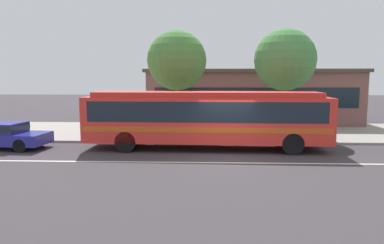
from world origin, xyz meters
The scene contains 10 objects.
ground_plane centered at (0.00, 0.00, 0.00)m, with size 120.00×120.00×0.00m, color #3D363C.
sidewalk_slab centered at (0.00, 7.40, 0.06)m, with size 60.00×8.00×0.12m, color #9D938D.
lane_stripe_center centered at (0.00, -0.80, 0.00)m, with size 56.00×0.16×0.01m, color silver.
transit_bus centered at (-0.91, 2.05, 1.64)m, with size 11.76×2.82×2.82m.
pedestrian_waiting_near_sign centered at (2.82, 4.52, 1.10)m, with size 0.45×0.45×1.67m.
pedestrian_walking_along_curb centered at (0.37, 4.13, 1.10)m, with size 0.47×0.47×1.67m.
bus_stop_sign centered at (4.24, 3.86, 1.76)m, with size 0.08×0.44×2.56m.
street_tree_near_stop centered at (-2.68, 6.10, 4.50)m, with size 3.53×3.53×6.16m.
street_tree_mid_block centered at (3.66, 5.96, 4.52)m, with size 3.60×3.60×6.22m.
station_building centered at (2.51, 13.17, 2.07)m, with size 15.70×7.83×4.12m.
Camera 1 is at (-0.94, -14.99, 3.46)m, focal length 32.84 mm.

